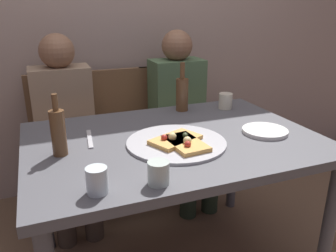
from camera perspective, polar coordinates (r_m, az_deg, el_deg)
back_wall at (r=2.55m, az=-9.24°, el=18.81°), size 6.00×0.10×2.60m
dining_table at (r=1.61m, az=0.89°, el=-4.65°), size 1.32×0.93×0.75m
pizza_tray at (r=1.50m, az=1.39°, el=-2.78°), size 0.44×0.44×0.01m
pizza_slice_last at (r=1.46m, az=3.02°, el=-2.83°), size 0.15×0.23×0.05m
pizza_slice_extra at (r=1.49m, az=1.19°, el=-2.21°), size 0.25×0.21×0.05m
wine_bottle at (r=1.95m, az=2.37°, el=5.47°), size 0.07×0.07×0.27m
beer_bottle at (r=1.43m, az=-17.82°, el=-0.90°), size 0.06×0.06×0.25m
tumbler_near at (r=1.14m, az=-11.75°, el=-8.88°), size 0.07×0.07×0.09m
tumbler_far at (r=1.17m, az=-1.60°, el=-7.81°), size 0.08×0.08×0.08m
wine_glass at (r=2.02m, az=9.56°, el=4.12°), size 0.08×0.08×0.09m
plate_stack at (r=1.70m, az=15.84°, el=-0.80°), size 0.21×0.21×0.02m
table_knife at (r=1.59m, az=-12.91°, el=-2.09°), size 0.04×0.22×0.01m
chair_left at (r=2.38m, az=-16.76°, el=-1.28°), size 0.44×0.44×0.90m
chair_middle at (r=2.43m, az=-7.41°, el=-0.08°), size 0.44×0.44×0.90m
chair_right at (r=2.54m, az=0.88°, el=0.98°), size 0.44×0.44×0.90m
guest_in_sweater at (r=2.19m, az=-16.70°, el=0.50°), size 0.36×0.56×1.17m
guest_in_beanie at (r=2.37m, az=2.28°, el=2.80°), size 0.36×0.56×1.17m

